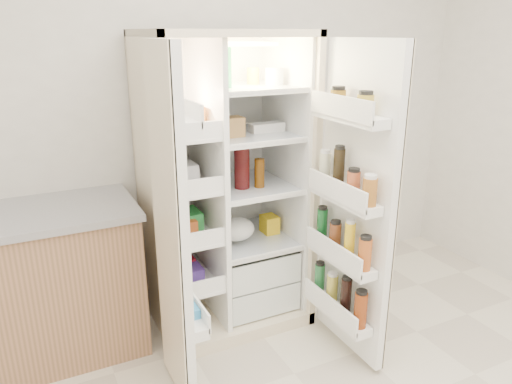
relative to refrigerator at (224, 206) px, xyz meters
name	(u,v)px	position (x,y,z in m)	size (l,w,h in m)	color
wall_back	(213,102)	(0.08, 0.35, 0.60)	(4.00, 0.02, 2.70)	beige
refrigerator	(224,206)	(0.00, 0.00, 0.00)	(0.92, 0.70, 1.80)	beige
freezer_door	(172,233)	(-0.51, -0.60, 0.15)	(0.15, 0.40, 1.72)	white
fridge_door	(353,210)	(0.47, -0.69, 0.13)	(0.17, 0.58, 1.72)	white
kitchen_counter	(30,286)	(-1.16, 0.05, -0.31)	(1.21, 0.64, 0.88)	#A17050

